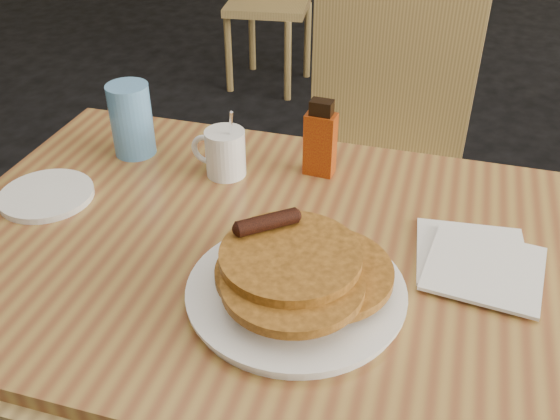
% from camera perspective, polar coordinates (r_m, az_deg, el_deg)
% --- Properties ---
extents(main_table, '(1.20, 0.86, 0.75)m').
position_cam_1_polar(main_table, '(1.04, -0.58, -5.14)').
color(main_table, olive).
rests_on(main_table, floor).
extents(chair_main_far, '(0.43, 0.43, 0.95)m').
position_cam_1_polar(chair_main_far, '(1.69, 8.97, 5.91)').
color(chair_main_far, tan).
rests_on(chair_main_far, floor).
extents(pancake_plate, '(0.32, 0.32, 0.10)m').
position_cam_1_polar(pancake_plate, '(0.90, 1.50, -6.44)').
color(pancake_plate, white).
rests_on(pancake_plate, main_table).
extents(coffee_mug, '(0.11, 0.08, 0.14)m').
position_cam_1_polar(coffee_mug, '(1.18, -5.13, 5.32)').
color(coffee_mug, white).
rests_on(coffee_mug, main_table).
extents(syrup_bottle, '(0.06, 0.04, 0.15)m').
position_cam_1_polar(syrup_bottle, '(1.17, 3.70, 6.37)').
color(syrup_bottle, '#70060A').
rests_on(syrup_bottle, main_table).
extents(napkin_stack, '(0.21, 0.22, 0.01)m').
position_cam_1_polar(napkin_stack, '(1.01, 17.65, -4.54)').
color(napkin_stack, white).
rests_on(napkin_stack, main_table).
extents(blue_tumbler, '(0.10, 0.10, 0.14)m').
position_cam_1_polar(blue_tumbler, '(1.27, -13.43, 8.02)').
color(blue_tumbler, '#5894CE').
rests_on(blue_tumbler, main_table).
extents(side_saucer, '(0.20, 0.20, 0.01)m').
position_cam_1_polar(side_saucer, '(1.19, -20.56, 1.28)').
color(side_saucer, white).
rests_on(side_saucer, main_table).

